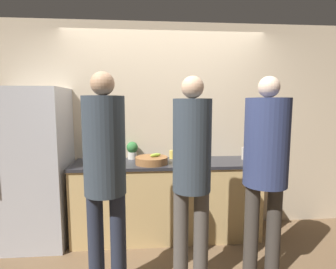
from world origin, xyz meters
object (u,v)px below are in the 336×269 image
refrigerator (33,167)px  bottle_amber (98,156)px  cup_black (113,156)px  cup_yellow (173,155)px  person_left (105,168)px  person_center (192,167)px  person_right (266,158)px  potted_plant (132,150)px  fruit_bowl (152,160)px  utensil_crock (246,153)px

refrigerator → bottle_amber: size_ratio=9.27×
cup_black → cup_yellow: bearing=0.7°
cup_black → person_left: bearing=-86.1°
bottle_amber → person_center: bearing=-44.6°
person_right → potted_plant: (-1.23, 1.04, -0.09)m
person_left → refrigerator: bearing=135.4°
person_right → cup_yellow: 1.26m
fruit_bowl → utensil_crock: bearing=7.2°
bottle_amber → potted_plant: 0.43m
fruit_bowl → bottle_amber: bearing=170.6°
person_center → cup_black: size_ratio=17.66×
person_left → bottle_amber: (-0.23, 0.98, -0.10)m
utensil_crock → cup_yellow: 0.91m
person_center → cup_yellow: person_center is taller
utensil_crock → refrigerator: bearing=-178.0°
person_center → cup_yellow: size_ratio=17.55×
fruit_bowl → cup_yellow: (0.27, 0.26, 0.01)m
bottle_amber → person_left: bearing=-76.6°
cup_black → potted_plant: (0.23, 0.03, 0.07)m
fruit_bowl → potted_plant: size_ratio=1.71×
cup_black → refrigerator: bearing=-167.5°
person_left → potted_plant: size_ratio=8.56×
refrigerator → cup_black: (0.87, 0.19, 0.08)m
person_left → bottle_amber: bearing=103.4°
refrigerator → person_right: 2.48m
person_center → potted_plant: bearing=116.4°
utensil_crock → cup_yellow: bearing=172.7°
cup_yellow → person_left: bearing=-119.9°
person_right → potted_plant: size_ratio=8.50×
person_center → bottle_amber: bearing=135.4°
refrigerator → fruit_bowl: refrigerator is taller
potted_plant → person_right: bearing=-40.3°
cup_black → person_right: bearing=-34.6°
cup_black → potted_plant: size_ratio=0.48×
person_left → cup_yellow: bearing=60.1°
potted_plant → utensil_crock: bearing=-5.7°
refrigerator → potted_plant: (1.10, 0.23, 0.15)m
person_left → cup_black: (-0.08, 1.13, -0.13)m
refrigerator → cup_yellow: 1.62m
utensil_crock → person_center: bearing=-131.2°
refrigerator → person_right: size_ratio=0.97×
fruit_bowl → bottle_amber: (-0.62, 0.10, 0.03)m
refrigerator → person_right: (2.33, -0.81, 0.24)m
refrigerator → person_right: bearing=-19.2°
person_left → person_right: (1.38, 0.12, 0.03)m
refrigerator → cup_black: refrigerator is taller
person_left → person_right: bearing=5.0°
bottle_amber → utensil_crock: bearing=1.4°
utensil_crock → bottle_amber: size_ratio=1.40×
person_right → cup_black: person_right is taller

